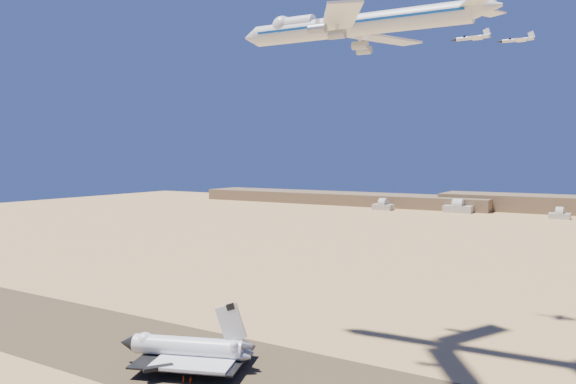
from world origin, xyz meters
The scene contains 10 objects.
ground centered at (0.00, 0.00, 0.00)m, with size 1200.00×1200.00×0.00m, color tan.
runway centered at (0.00, 0.00, 0.03)m, with size 600.00×50.00×0.06m, color #493524.
hangars centered at (-64.00, 478.43, 4.83)m, with size 200.50×29.50×30.00m.
shuttle centered at (-8.31, -4.29, 5.29)m, with size 40.42×33.20×19.66m.
carrier_747 centered at (23.60, 34.23, 100.45)m, with size 81.99×63.56×20.45m.
crew_a centered at (-1.51, -13.39, 0.99)m, with size 0.68×0.45×1.86m, color #F2430E.
crew_b centered at (0.30, -12.64, 0.88)m, with size 0.80×0.46×1.64m, color #F2430E.
crew_c centered at (-0.22, -11.93, 0.86)m, with size 0.93×0.48×1.59m, color #F2430E.
chase_jet_e centered at (47.73, 87.36, 103.69)m, with size 14.59×7.76×3.63m.
chase_jet_f centered at (60.43, 103.32, 104.35)m, with size 13.83×7.35×3.44m.
Camera 1 is at (99.25, -123.53, 60.76)m, focal length 35.00 mm.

